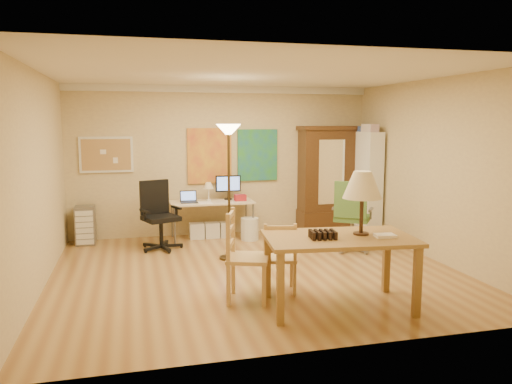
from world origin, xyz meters
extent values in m
plane|color=olive|center=(0.00, 0.00, 0.00)|extent=(5.50, 5.50, 0.00)
cube|color=white|center=(0.00, 2.46, 2.64)|extent=(5.50, 0.08, 0.12)
cube|color=tan|center=(-2.05, 2.47, 1.50)|extent=(0.90, 0.04, 0.62)
cube|color=yellow|center=(-0.25, 2.47, 1.45)|extent=(0.80, 0.04, 1.00)
cube|color=#216D86|center=(0.65, 2.47, 1.45)|extent=(0.75, 0.04, 0.95)
cube|color=brown|center=(0.57, -1.53, 0.79)|extent=(1.71, 1.14, 0.04)
cube|color=brown|center=(-0.21, -1.86, 0.38)|extent=(0.08, 0.08, 0.77)
cube|color=brown|center=(1.25, -2.02, 0.38)|extent=(0.08, 0.08, 0.77)
cube|color=brown|center=(-0.12, -1.05, 0.38)|extent=(0.08, 0.08, 0.77)
cube|color=brown|center=(1.34, -1.20, 0.38)|extent=(0.08, 0.08, 0.77)
cylinder|color=black|center=(0.84, -1.51, 0.82)|extent=(0.17, 0.17, 0.02)
cylinder|color=black|center=(0.84, -1.51, 1.03)|extent=(0.04, 0.04, 0.43)
cone|color=beige|center=(0.84, -1.51, 1.37)|extent=(0.43, 0.43, 0.30)
cube|color=white|center=(1.04, -1.69, 0.83)|extent=(0.23, 0.18, 0.03)
cube|color=black|center=(0.35, -1.59, 0.85)|extent=(0.33, 0.27, 0.09)
cube|color=#B08450|center=(0.07, -0.87, 0.42)|extent=(0.47, 0.46, 0.04)
cube|color=#B08450|center=(0.28, -0.75, 0.20)|extent=(0.04, 0.04, 0.40)
cube|color=#B08450|center=(-0.07, -0.68, 0.20)|extent=(0.04, 0.04, 0.40)
cube|color=#B08450|center=(0.21, -1.07, 0.20)|extent=(0.04, 0.04, 0.40)
cube|color=#B08450|center=(-0.13, -1.00, 0.20)|extent=(0.04, 0.04, 0.40)
cube|color=#B08450|center=(0.21, -1.07, 0.65)|extent=(0.04, 0.04, 0.46)
cube|color=#B08450|center=(-0.13, -1.00, 0.65)|extent=(0.04, 0.04, 0.46)
cube|color=#B08450|center=(0.04, -1.04, 0.69)|extent=(0.35, 0.09, 0.05)
cube|color=#B08450|center=(-0.36, -1.08, 0.50)|extent=(0.60, 0.62, 0.04)
cube|color=#B08450|center=(-0.24, -1.35, 0.24)|extent=(0.06, 0.06, 0.48)
cube|color=#B08450|center=(-0.10, -0.95, 0.24)|extent=(0.06, 0.06, 0.48)
cube|color=#B08450|center=(-0.62, -1.21, 0.24)|extent=(0.06, 0.06, 0.48)
cube|color=#B08450|center=(-0.48, -0.81, 0.24)|extent=(0.06, 0.06, 0.48)
cube|color=#B08450|center=(-0.62, -1.21, 0.78)|extent=(0.06, 0.06, 0.56)
cube|color=#B08450|center=(-0.48, -0.81, 0.78)|extent=(0.06, 0.06, 0.56)
cube|color=#B08450|center=(-0.55, -1.01, 0.83)|extent=(0.17, 0.41, 0.06)
cylinder|color=#382B16|center=(-0.23, 0.71, 0.02)|extent=(0.30, 0.30, 0.03)
cylinder|color=#382B16|center=(-0.23, 0.71, 0.98)|extent=(0.04, 0.04, 1.91)
cone|color=#FFE0A5|center=(-0.23, 0.71, 1.95)|extent=(0.37, 0.37, 0.15)
cube|color=beige|center=(-0.27, 2.12, 0.65)|extent=(1.46, 0.64, 0.03)
cylinder|color=slate|center=(-0.96, 1.85, 0.32)|extent=(0.03, 0.03, 0.64)
cylinder|color=slate|center=(0.41, 1.85, 0.32)|extent=(0.03, 0.03, 0.64)
cylinder|color=slate|center=(-0.96, 2.39, 0.32)|extent=(0.03, 0.03, 0.64)
cylinder|color=slate|center=(0.41, 2.39, 0.32)|extent=(0.03, 0.03, 0.64)
cube|color=black|center=(-0.68, 2.07, 0.67)|extent=(0.29, 0.20, 0.01)
cube|color=black|center=(-0.68, 2.22, 0.77)|extent=(0.29, 0.05, 0.19)
cube|color=black|center=(0.05, 2.26, 0.96)|extent=(0.46, 0.04, 0.29)
cone|color=beige|center=(-0.32, 2.21, 0.94)|extent=(0.18, 0.18, 0.11)
cube|color=white|center=(-0.41, 1.98, 0.67)|extent=(0.23, 0.29, 0.01)
cube|color=maroon|center=(0.23, 2.07, 0.72)|extent=(0.20, 0.15, 0.11)
cube|color=white|center=(-0.54, 2.17, 0.14)|extent=(0.26, 0.22, 0.27)
cube|color=white|center=(-0.27, 2.17, 0.14)|extent=(0.26, 0.22, 0.27)
cube|color=silver|center=(0.00, 2.17, 0.14)|extent=(0.26, 0.22, 0.27)
cylinder|color=black|center=(-1.20, 1.54, 0.27)|extent=(0.06, 0.06, 0.43)
cube|color=black|center=(-1.20, 1.54, 0.52)|extent=(0.66, 0.64, 0.08)
cube|color=black|center=(-1.28, 1.76, 0.84)|extent=(0.48, 0.23, 0.56)
cube|color=black|center=(-1.46, 1.44, 0.67)|extent=(0.15, 0.32, 0.03)
cube|color=black|center=(-0.94, 1.64, 0.67)|extent=(0.15, 0.32, 0.03)
cylinder|color=slate|center=(1.79, 0.75, 0.28)|extent=(0.07, 0.07, 0.44)
cube|color=#3C622C|center=(1.79, 0.75, 0.53)|extent=(0.72, 0.72, 0.08)
cube|color=#3C622C|center=(1.66, 0.55, 0.86)|extent=(0.45, 0.33, 0.57)
cube|color=slate|center=(2.03, 0.59, 0.68)|extent=(0.22, 0.30, 0.03)
cube|color=slate|center=(1.55, 0.91, 0.68)|extent=(0.22, 0.30, 0.03)
cube|color=slate|center=(-2.43, 2.23, 0.32)|extent=(0.32, 0.37, 0.65)
cube|color=silver|center=(-2.43, 2.03, 0.32)|extent=(0.28, 0.02, 0.56)
cube|color=#361B0E|center=(1.94, 2.24, 0.96)|extent=(1.01, 0.46, 1.92)
cube|color=#361B0E|center=(1.94, 2.24, 0.20)|extent=(1.04, 0.49, 0.38)
cube|color=white|center=(1.94, 2.01, 1.14)|extent=(0.50, 0.01, 1.19)
cube|color=#361B0E|center=(1.94, 2.24, 1.95)|extent=(1.08, 0.51, 0.07)
cube|color=white|center=(2.55, 1.80, 0.94)|extent=(0.28, 0.75, 1.88)
cube|color=#993333|center=(2.51, 1.66, 0.45)|extent=(0.17, 0.38, 0.23)
cube|color=#334C99|center=(2.51, 1.99, 1.56)|extent=(0.17, 0.26, 0.19)
cylinder|color=silver|center=(0.35, 1.84, 0.20)|extent=(0.31, 0.31, 0.39)
camera|label=1|loc=(-1.63, -6.52, 2.06)|focal=35.00mm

